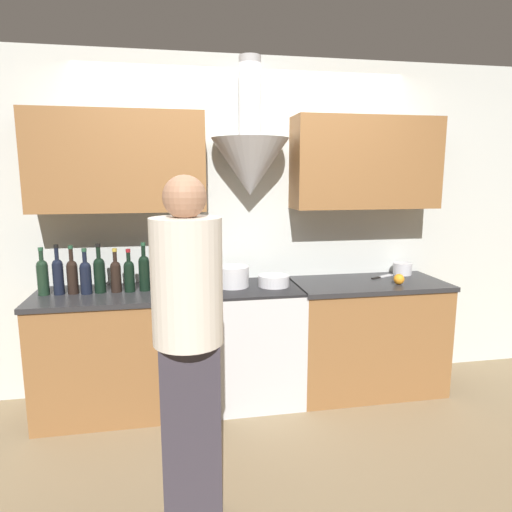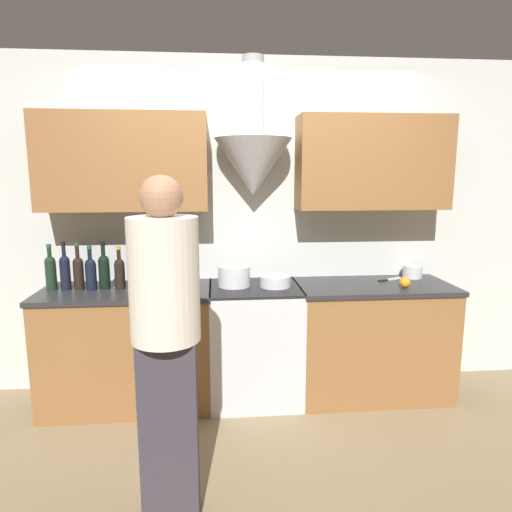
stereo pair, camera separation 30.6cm
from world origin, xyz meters
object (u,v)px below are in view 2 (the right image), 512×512
Objects in this scene: wine_bottle_5 at (120,272)px; wine_bottle_7 at (147,269)px; saucepan at (412,272)px; wine_bottle_8 at (160,269)px; wine_bottle_1 at (65,270)px; wine_bottle_3 at (91,272)px; mixing_bowl at (275,281)px; stock_pot at (234,276)px; person_foreground_left at (166,337)px; wine_bottle_2 at (78,271)px; stove_range at (255,342)px; orange_fruit at (405,282)px; wine_bottle_6 at (132,272)px; wine_bottle_0 at (51,271)px; wine_bottle_4 at (104,270)px.

wine_bottle_7 reaches higher than wine_bottle_5.
wine_bottle_8 is at bearing -175.41° from saucepan.
wine_bottle_3 is (0.19, -0.02, -0.01)m from wine_bottle_1.
saucepan is (1.15, 0.20, 0.01)m from mixing_bowl.
person_foreground_left is (-0.38, -1.24, -0.01)m from stock_pot.
mixing_bowl is at bearing -1.72° from wine_bottle_2.
wine_bottle_8 is 0.55m from stock_pot.
stove_range is 10.97× the size of orange_fruit.
person_foreground_left is at bearing -73.28° from wine_bottle_6.
wine_bottle_5 is 0.18× the size of person_foreground_left.
stock_pot is (-0.15, 0.03, 0.52)m from stove_range.
wine_bottle_0 is 4.14× the size of orange_fruit.
stove_range is 1.24m from wine_bottle_4.
wine_bottle_6 is at bearing -178.17° from wine_bottle_8.
orange_fruit is at bearing -5.10° from wine_bottle_8.
wine_bottle_7 reaches higher than wine_bottle_6.
stove_range is at bearing -11.47° from stock_pot.
person_foreground_left is (-1.83, -1.39, 0.01)m from saucepan.
wine_bottle_6 is (-0.90, 0.02, 0.57)m from stove_range.
wine_bottle_5 is at bearing -0.70° from wine_bottle_0.
wine_bottle_0 is 0.20× the size of person_foreground_left.
saucepan reaches higher than orange_fruit.
wine_bottle_1 is 2.68m from saucepan.
wine_bottle_4 reaches higher than stock_pot.
orange_fruit is (2.09, -0.16, -0.09)m from wine_bottle_5.
saucepan is at bearing 8.08° from stove_range.
wine_bottle_4 reaches higher than saucepan.
wine_bottle_1 is at bearing 176.19° from orange_fruit.
wine_bottle_1 is at bearing 178.50° from mixing_bowl.
wine_bottle_8 is 2.00m from saucepan.
wine_bottle_1 is at bearing -178.13° from wine_bottle_2.
wine_bottle_6 is 2.01m from orange_fruit.
wine_bottle_7 reaches higher than saucepan.
wine_bottle_0 reaches higher than orange_fruit.
stock_pot reaches higher than orange_fruit.
wine_bottle_8 is 0.21× the size of person_foreground_left.
orange_fruit is (1.10, -0.14, 0.48)m from stove_range.
stock_pot is 1.27m from orange_fruit.
wine_bottle_5 reaches higher than saucepan.
wine_bottle_2 is 0.97× the size of wine_bottle_8.
wine_bottle_2 reaches higher than wine_bottle_6.
wine_bottle_4 is at bearing -0.47° from wine_bottle_2.
wine_bottle_7 is (0.49, -0.00, 0.01)m from wine_bottle_2.
wine_bottle_0 is 0.96× the size of wine_bottle_7.
stove_range is 1.41m from wine_bottle_2.
stock_pot reaches higher than stove_range.
wine_bottle_8 reaches higher than wine_bottle_3.
wine_bottle_8 is at bearing -0.87° from wine_bottle_4.
person_foreground_left reaches higher than wine_bottle_7.
wine_bottle_1 is 1.00× the size of wine_bottle_8.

